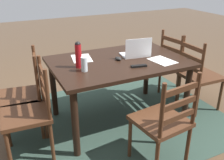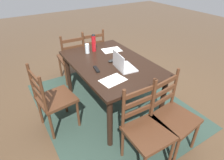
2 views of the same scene
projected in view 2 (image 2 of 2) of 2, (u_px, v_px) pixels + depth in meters
name	position (u px, v px, depth m)	size (l,w,h in m)	color
ground_plane	(111.00, 104.00, 3.08)	(14.00, 14.00, 0.00)	brown
area_rug	(111.00, 104.00, 3.08)	(2.55, 2.09, 0.01)	#2D4238
dining_table	(111.00, 68.00, 2.73)	(1.50, 1.01, 0.76)	black
chair_far_head	(53.00, 99.00, 2.44)	(0.49, 0.49, 0.95)	#4C2B19
chair_right_near	(91.00, 53.00, 3.68)	(0.50, 0.50, 0.95)	#4C2B19
chair_left_near	(173.00, 116.00, 2.18)	(0.49, 0.49, 0.95)	#4C2B19
chair_right_far	(72.00, 58.00, 3.50)	(0.47, 0.47, 0.95)	#4C2B19
chair_left_far	(146.00, 130.00, 2.00)	(0.45, 0.45, 0.95)	#4C2B19
laptop	(122.00, 65.00, 2.48)	(0.35, 0.26, 0.23)	silver
water_bottle	(94.00, 42.00, 2.94)	(0.07, 0.07, 0.28)	#A81419
drinking_glass	(87.00, 49.00, 2.91)	(0.06, 0.06, 0.15)	silver
computer_mouse	(111.00, 61.00, 2.68)	(0.06, 0.10, 0.03)	black
tv_remote	(96.00, 69.00, 2.48)	(0.04, 0.17, 0.02)	black
paper_stack_left	(112.00, 50.00, 3.04)	(0.21, 0.30, 0.00)	white
paper_stack_right	(113.00, 80.00, 2.27)	(0.21, 0.30, 0.00)	white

